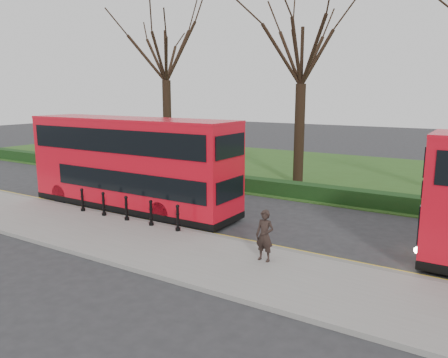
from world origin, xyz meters
The scene contains 12 objects.
ground centered at (0.00, 0.00, 0.00)m, with size 120.00×120.00×0.00m, color #28282B.
pavement centered at (0.00, -3.00, 0.07)m, with size 60.00×4.00×0.15m, color gray.
kerb centered at (0.00, -1.00, 0.07)m, with size 60.00×0.25×0.16m, color slate.
grass_verge centered at (0.00, 15.00, 0.03)m, with size 60.00×18.00×0.06m, color #2D4E1A.
hedge centered at (0.00, 6.80, 0.40)m, with size 60.00×0.90×0.80m, color black.
yellow_line_outer centered at (0.00, -0.70, 0.01)m, with size 60.00×0.10×0.01m, color yellow.
yellow_line_inner centered at (0.00, -0.50, 0.01)m, with size 60.00×0.10×0.01m, color yellow.
tree_left centered at (-8.00, 10.00, 8.32)m, with size 7.32×7.32×11.44m.
tree_mid centered at (2.00, 10.00, 7.87)m, with size 6.93×6.93×10.83m.
bollard_row centered at (-0.99, -1.35, 0.65)m, with size 5.62×0.15×1.00m.
bus_lead centered at (-2.37, 0.43, 2.17)m, with size 10.82×2.49×4.30m.
pedestrian centered at (6.00, -2.32, 0.98)m, with size 0.61×0.40×1.67m, color black.
Camera 1 is at (11.93, -14.21, 5.44)m, focal length 35.00 mm.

